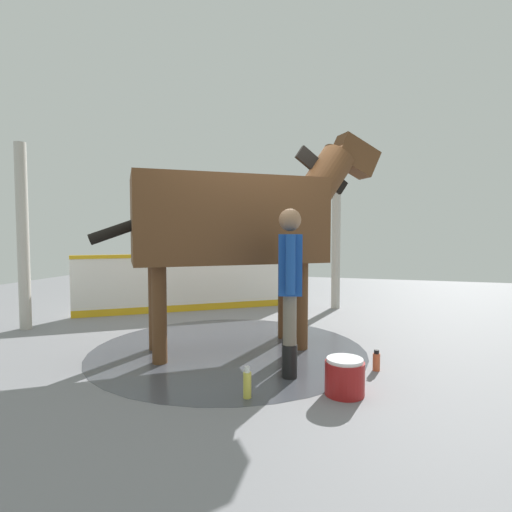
% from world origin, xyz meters
% --- Properties ---
extents(ground_plane, '(16.00, 16.00, 0.02)m').
position_xyz_m(ground_plane, '(0.00, 0.00, -0.01)').
color(ground_plane, gray).
extents(wet_patch, '(3.26, 3.26, 0.00)m').
position_xyz_m(wet_patch, '(0.03, 0.11, 0.00)').
color(wet_patch, '#42444C').
rests_on(wet_patch, ground).
extents(barrier_wall, '(3.36, 2.37, 1.03)m').
position_xyz_m(barrier_wall, '(1.46, -1.95, 0.47)').
color(barrier_wall, white).
rests_on(barrier_wall, ground).
extents(roof_post_near, '(0.16, 0.16, 2.68)m').
position_xyz_m(roof_post_near, '(-0.97, -2.91, 1.34)').
color(roof_post_near, '#B7B2A8').
rests_on(roof_post_near, ground).
extents(roof_post_far, '(0.16, 0.16, 2.68)m').
position_xyz_m(roof_post_far, '(3.21, -0.00, 1.34)').
color(roof_post_far, '#B7B2A8').
rests_on(roof_post_far, ground).
extents(horse, '(3.04, 2.30, 2.67)m').
position_xyz_m(horse, '(-0.07, 0.05, 1.55)').
color(horse, brown).
rests_on(horse, ground).
extents(handler, '(0.32, 0.65, 1.64)m').
position_xyz_m(handler, '(-0.84, 0.74, 0.94)').
color(handler, black).
rests_on(handler, ground).
extents(wash_bucket, '(0.34, 0.34, 0.32)m').
position_xyz_m(wash_bucket, '(-1.40, 1.11, 0.16)').
color(wash_bucket, maroon).
rests_on(wash_bucket, ground).
extents(bottle_shampoo, '(0.07, 0.07, 0.27)m').
position_xyz_m(bottle_shampoo, '(-0.62, 1.42, 0.12)').
color(bottle_shampoo, '#D8CC4C').
rests_on(bottle_shampoo, ground).
extents(bottle_spray, '(0.07, 0.07, 0.21)m').
position_xyz_m(bottle_spray, '(-1.67, 0.40, 0.10)').
color(bottle_spray, '#CC5933').
rests_on(bottle_spray, ground).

